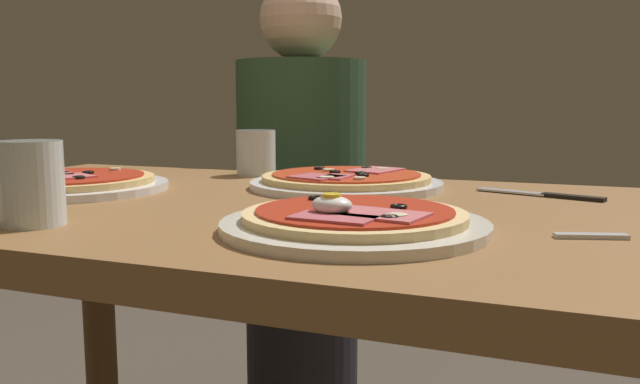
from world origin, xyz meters
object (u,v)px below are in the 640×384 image
Objects in this scene: pizza_foreground at (354,221)px; diner_person at (302,229)px; fork at (619,236)px; water_glass_near at (32,189)px; pizza_across_left at (68,183)px; dining_table at (271,283)px; pizza_across_right at (346,181)px; water_glass_far at (256,156)px; knife at (547,195)px.

diner_person is at bearing 116.84° from pizza_foreground.
water_glass_near is at bearing -165.18° from fork.
pizza_across_left is at bearing 79.20° from diner_person.
pizza_across_left is 2.03× the size of fork.
dining_table is 1.09× the size of diner_person.
water_glass_near is (-0.23, -0.44, 0.03)m from pizza_across_right.
pizza_across_left is 0.70m from diner_person.
pizza_across_right is at bearing 24.89° from pizza_across_left.
water_glass_near reaches higher than pizza_foreground.
fork is (0.45, -0.09, 0.12)m from dining_table.
fork is (0.62, -0.39, -0.04)m from water_glass_far.
pizza_across_left is 3.57× the size of water_glass_far.
pizza_foreground is at bearing 116.84° from diner_person.
fork is at bearing 132.29° from diner_person.
pizza_foreground is 0.40m from knife.
pizza_across_right is (0.05, 0.18, 0.13)m from dining_table.
water_glass_far reaches higher than pizza_across_right.
pizza_across_right is 3.26× the size of water_glass_near.
water_glass_far is at bearing 120.37° from dining_table.
pizza_across_left is 0.36m from water_glass_far.
pizza_foreground is 0.58m from water_glass_far.
water_glass_near reaches higher than knife.
water_glass_far is (0.00, 0.56, -0.00)m from water_glass_near.
diner_person is at bearing 142.70° from knife.
dining_table is 4.08× the size of pizza_across_left.
pizza_foreground is 0.37m from water_glass_near.
pizza_across_right is at bearing -176.78° from knife.
diner_person reaches higher than dining_table.
dining_table is 0.35m from water_glass_near.
pizza_across_left is at bearing 174.02° from fork.
dining_table is at bearing -151.33° from knife.
fork is 0.81× the size of knife.
pizza_across_right is 0.50m from water_glass_near.
knife is (0.31, 0.02, -0.01)m from pizza_across_right.
pizza_foreground is 0.25× the size of diner_person.
pizza_across_right is 0.26m from water_glass_far.
knife is (0.54, 0.46, -0.04)m from water_glass_near.
dining_table is at bearing -105.71° from pizza_across_right.
pizza_across_right is 0.27× the size of diner_person.
dining_table is 0.70m from diner_person.
diner_person is at bearing 93.39° from water_glass_near.
pizza_foreground is at bearing 15.84° from water_glass_near.
pizza_across_left is 3.22× the size of water_glass_near.
water_glass_near is at bearing -90.12° from water_glass_far.
pizza_foreground is at bearing -69.37° from pizza_across_right.
fork is at bearing -34.68° from pizza_across_right.
water_glass_far is (-0.36, 0.46, 0.03)m from pizza_foreground.
water_glass_far is at bearing 169.43° from knife.
knife is 0.16× the size of diner_person.
fork is (0.63, 0.17, -0.04)m from water_glass_near.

